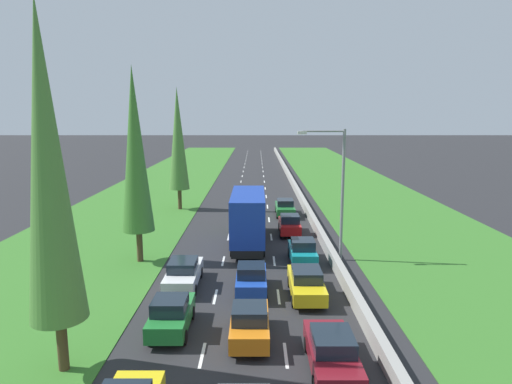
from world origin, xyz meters
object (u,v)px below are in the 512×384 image
(maroon_sedan_right_lane, at_px, (332,352))
(red_hatchback_right_lane, at_px, (289,225))
(yellow_sedan_right_lane, at_px, (306,283))
(poplar_tree_nearest, at_px, (47,166))
(blue_hatchback_centre_lane, at_px, (251,279))
(blue_box_truck_centre_lane, at_px, (248,217))
(green_hatchback_left_lane, at_px, (171,315))
(poplar_tree_second, at_px, (135,151))
(green_sedan_right_lane, at_px, (285,207))
(poplar_tree_third, at_px, (178,139))
(white_sedan_left_lane, at_px, (183,273))
(teal_hatchback_right_lane, at_px, (302,251))
(orange_hatchback_centre_lane, at_px, (250,323))
(street_light_mast, at_px, (337,185))

(maroon_sedan_right_lane, relative_size, red_hatchback_right_lane, 1.15)
(yellow_sedan_right_lane, height_order, red_hatchback_right_lane, red_hatchback_right_lane)
(poplar_tree_nearest, bearing_deg, maroon_sedan_right_lane, -0.34)
(blue_hatchback_centre_lane, relative_size, blue_box_truck_centre_lane, 0.41)
(green_hatchback_left_lane, distance_m, poplar_tree_second, 12.61)
(maroon_sedan_right_lane, bearing_deg, green_hatchback_left_lane, 155.14)
(green_sedan_right_lane, bearing_deg, poplar_tree_third, 165.54)
(maroon_sedan_right_lane, bearing_deg, blue_box_truck_centre_lane, 101.76)
(white_sedan_left_lane, xyz_separation_m, blue_hatchback_centre_lane, (3.97, -0.95, 0.02))
(teal_hatchback_right_lane, bearing_deg, blue_box_truck_centre_lane, 130.32)
(teal_hatchback_right_lane, bearing_deg, yellow_sedan_right_lane, -93.78)
(white_sedan_left_lane, relative_size, teal_hatchback_right_lane, 1.15)
(maroon_sedan_right_lane, bearing_deg, poplar_tree_nearest, 179.66)
(poplar_tree_second, bearing_deg, red_hatchback_right_lane, 32.91)
(green_hatchback_left_lane, distance_m, white_sedan_left_lane, 5.47)
(blue_box_truck_centre_lane, xyz_separation_m, poplar_tree_nearest, (-6.98, -17.03, 5.93))
(green_hatchback_left_lane, relative_size, red_hatchback_right_lane, 1.00)
(teal_hatchback_right_lane, distance_m, red_hatchback_right_lane, 7.29)
(maroon_sedan_right_lane, relative_size, white_sedan_left_lane, 1.00)
(poplar_tree_nearest, bearing_deg, orange_hatchback_centre_lane, 17.54)
(blue_hatchback_centre_lane, height_order, poplar_tree_second, poplar_tree_second)
(maroon_sedan_right_lane, relative_size, blue_box_truck_centre_lane, 0.48)
(blue_hatchback_centre_lane, relative_size, green_sedan_right_lane, 0.87)
(green_hatchback_left_lane, height_order, yellow_sedan_right_lane, green_hatchback_left_lane)
(teal_hatchback_right_lane, xyz_separation_m, red_hatchback_right_lane, (-0.32, 7.29, 0.00))
(orange_hatchback_centre_lane, distance_m, green_sedan_right_lane, 24.84)
(white_sedan_left_lane, xyz_separation_m, teal_hatchback_right_lane, (7.37, 4.05, 0.02))
(poplar_tree_third, bearing_deg, orange_hatchback_centre_lane, -74.18)
(maroon_sedan_right_lane, xyz_separation_m, green_hatchback_left_lane, (-6.88, 3.19, 0.02))
(maroon_sedan_right_lane, xyz_separation_m, green_sedan_right_lane, (-0.08, 27.01, 0.00))
(poplar_tree_nearest, bearing_deg, green_sedan_right_lane, 68.80)
(green_sedan_right_lane, bearing_deg, blue_box_truck_centre_lane, -109.32)
(poplar_tree_third, bearing_deg, poplar_tree_nearest, -89.06)
(white_sedan_left_lane, relative_size, yellow_sedan_right_lane, 1.00)
(blue_hatchback_centre_lane, distance_m, poplar_tree_nearest, 12.83)
(blue_hatchback_centre_lane, distance_m, green_sedan_right_lane, 19.56)
(green_hatchback_left_lane, xyz_separation_m, orange_hatchback_centre_lane, (3.64, -0.82, 0.00))
(poplar_tree_second, bearing_deg, maroon_sedan_right_lane, -50.13)
(white_sedan_left_lane, bearing_deg, orange_hatchback_centre_lane, -57.78)
(poplar_tree_third, bearing_deg, maroon_sedan_right_lane, -69.72)
(maroon_sedan_right_lane, bearing_deg, poplar_tree_third, 110.28)
(red_hatchback_right_lane, distance_m, street_light_mast, 8.38)
(white_sedan_left_lane, height_order, poplar_tree_third, poplar_tree_third)
(yellow_sedan_right_lane, bearing_deg, green_sedan_right_lane, 89.67)
(orange_hatchback_centre_lane, distance_m, teal_hatchback_right_lane, 10.89)
(orange_hatchback_centre_lane, relative_size, red_hatchback_right_lane, 1.00)
(orange_hatchback_centre_lane, bearing_deg, teal_hatchback_right_lane, 71.73)
(poplar_tree_third, bearing_deg, poplar_tree_second, -89.56)
(yellow_sedan_right_lane, relative_size, blue_box_truck_centre_lane, 0.48)
(white_sedan_left_lane, relative_size, orange_hatchback_centre_lane, 1.15)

